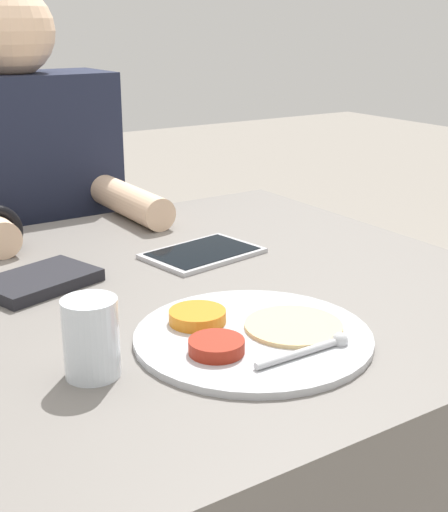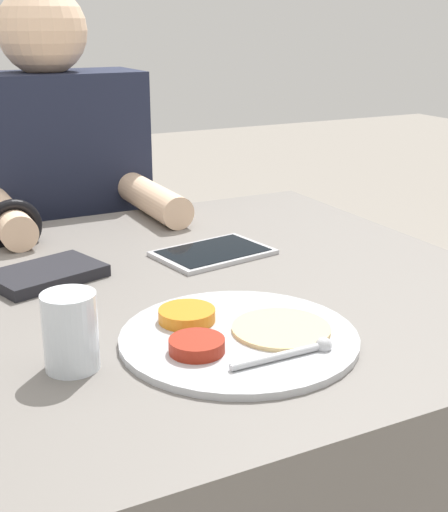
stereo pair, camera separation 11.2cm
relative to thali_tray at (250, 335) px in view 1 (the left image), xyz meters
name	(u,v)px [view 1 (the left image)]	position (x,y,z in m)	size (l,w,h in m)	color
dining_table	(162,487)	(-0.02, 0.23, -0.38)	(1.13, 0.98, 0.74)	slate
thali_tray	(250,335)	(0.00, 0.00, 0.00)	(0.33, 0.33, 0.03)	#B7BABF
red_notebook	(39,282)	(-0.17, 0.36, 0.00)	(0.20, 0.16, 0.02)	silver
tablet_device	(203,253)	(0.14, 0.35, 0.00)	(0.22, 0.17, 0.01)	#B7B7BC
person_diner	(31,270)	(-0.01, 0.89, -0.17)	(0.43, 0.49, 1.23)	black
drinking_glass	(91,338)	(-0.22, 0.03, 0.04)	(0.07, 0.07, 0.10)	silver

